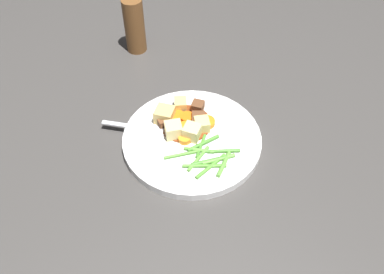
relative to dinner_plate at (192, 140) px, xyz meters
The scene contains 29 objects.
ground_plane 0.01m from the dinner_plate, ahead, with size 3.00×3.00×0.00m, color #423F3D.
dinner_plate is the anchor object (origin of this frame).
stew_sauce 0.04m from the dinner_plate, 13.19° to the right, with size 0.11×0.11×0.00m, color brown.
carrot_slice_0 0.03m from the dinner_plate, ahead, with size 0.03×0.03×0.01m, color orange.
carrot_slice_1 0.05m from the dinner_plate, 73.70° to the right, with size 0.03×0.03×0.01m, color orange.
carrot_slice_2 0.05m from the dinner_plate, 21.38° to the right, with size 0.03×0.03×0.01m, color orange.
carrot_slice_3 0.06m from the dinner_plate, ahead, with size 0.04×0.04×0.01m, color orange.
carrot_slice_4 0.02m from the dinner_plate, 98.34° to the left, with size 0.03×0.03×0.01m, color orange.
potato_chunk_0 0.05m from the dinner_plate, 47.89° to the left, with size 0.03×0.03×0.03m, color #EAD68C.
potato_chunk_1 0.04m from the dinner_plate, 75.16° to the right, with size 0.03×0.03×0.03m, color #E5CC7A.
potato_chunk_2 0.09m from the dinner_plate, 16.72° to the right, with size 0.03×0.03×0.02m, color #DBBC6B.
potato_chunk_3 0.02m from the dinner_plate, 111.16° to the right, with size 0.03×0.03×0.03m, color #EAD68C.
potato_chunk_4 0.08m from the dinner_plate, 16.01° to the left, with size 0.04×0.04×0.03m, color #DBBC6B.
meat_chunk_0 0.07m from the dinner_plate, 27.33° to the left, with size 0.02×0.02×0.02m, color brown.
meat_chunk_1 0.05m from the dinner_plate, 52.16° to the right, with size 0.03×0.03×0.02m, color brown.
meat_chunk_2 0.08m from the dinner_plate, 42.41° to the right, with size 0.03×0.02×0.02m, color brown.
green_bean_0 0.07m from the dinner_plate, behind, with size 0.01×0.01×0.07m, color #4C8E33.
green_bean_1 0.03m from the dinner_plate, behind, with size 0.01×0.01×0.06m, color #4C8E33.
green_bean_2 0.08m from the dinner_plate, 156.11° to the right, with size 0.01×0.01×0.06m, color #4C8E33.
green_bean_3 0.08m from the dinner_plate, behind, with size 0.01×0.01×0.07m, color #66AD42.
green_bean_4 0.08m from the dinner_plate, 163.78° to the left, with size 0.01×0.01×0.08m, color #599E38.
green_bean_5 0.04m from the dinner_plate, 166.56° to the left, with size 0.01×0.01×0.06m, color #66AD42.
green_bean_6 0.06m from the dinner_plate, 158.10° to the left, with size 0.01×0.01×0.07m, color #66AD42.
green_bean_7 0.10m from the dinner_plate, behind, with size 0.01×0.01×0.06m, color #66AD42.
green_bean_8 0.03m from the dinner_plate, 165.05° to the right, with size 0.01×0.01×0.07m, color #4C8E33.
green_bean_9 0.09m from the dinner_plate, behind, with size 0.01×0.01×0.08m, color #599E38.
green_bean_10 0.05m from the dinner_plate, 126.87° to the left, with size 0.01×0.01×0.08m, color #599E38.
fork 0.10m from the dinner_plate, 43.55° to the left, with size 0.13×0.14×0.00m.
pepper_mill 0.36m from the dinner_plate, ahead, with size 0.05×0.05×0.14m, color brown.
Camera 1 is at (-0.46, 0.30, 0.64)m, focal length 37.90 mm.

